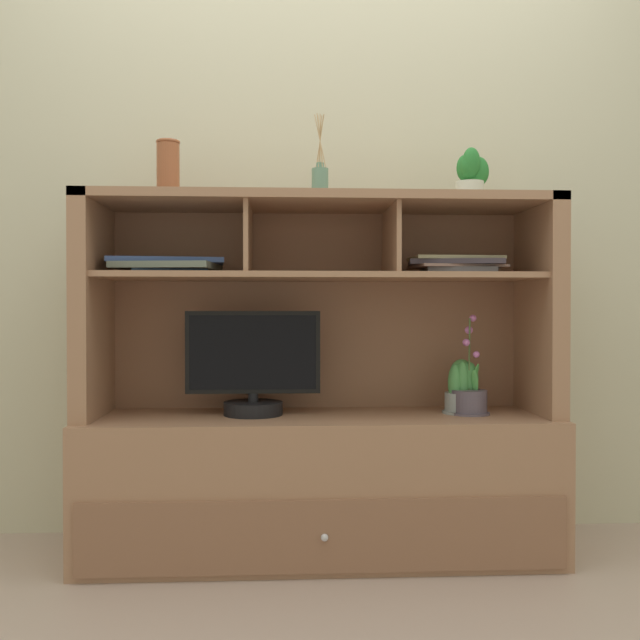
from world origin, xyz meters
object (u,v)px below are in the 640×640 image
Objects in this scene: potted_orchid at (469,400)px; ceramic_vase at (168,169)px; magazine_stack_centre at (456,265)px; potted_succulent at (470,176)px; tv_monitor at (253,369)px; diffuser_bottle at (320,181)px; media_console at (320,445)px; magazine_stack_left at (168,265)px; potted_fern at (462,389)px.

ceramic_vase is at bearing 178.18° from potted_orchid.
potted_succulent is at bearing -17.46° from magazine_stack_centre.
ceramic_vase reaches higher than potted_succulent.
potted_succulent is (0.76, -0.00, 0.68)m from tv_monitor.
potted_succulent is 1.06m from ceramic_vase.
potted_succulent reaches higher than tv_monitor.
diffuser_bottle is (-0.48, -0.01, 0.29)m from magazine_stack_centre.
media_console is 3.98× the size of magazine_stack_left.
diffuser_bottle reaches higher than media_console.
magazine_stack_left reaches higher than potted_fern.
potted_orchid is 0.05m from potted_fern.
ceramic_vase is at bearing 179.54° from potted_fern.
diffuser_bottle is at bearing -90.00° from media_console.
media_console is 1.10m from ceramic_vase.
diffuser_bottle is (0.53, -0.00, 0.30)m from magazine_stack_left.
diffuser_bottle is (0.23, -0.00, 0.66)m from tv_monitor.
diffuser_bottle reaches higher than magazine_stack_left.
magazine_stack_left is (-1.03, -0.01, 0.44)m from potted_fern.
potted_orchid is 0.48m from magazine_stack_centre.
magazine_stack_left is at bearing -179.45° from tv_monitor.
media_console reaches higher than magazine_stack_centre.
potted_fern is (0.50, -0.00, 0.19)m from media_console.
magazine_stack_left is (-0.29, -0.00, 0.36)m from tv_monitor.
potted_succulent is at bearing -0.36° from tv_monitor.
ceramic_vase reaches higher than potted_orchid.
potted_fern is (0.74, 0.00, -0.07)m from tv_monitor.
magazine_stack_centre reaches higher than tv_monitor.
magazine_stack_centre is (1.01, 0.01, 0.00)m from magazine_stack_left.
potted_succulent is at bearing -0.11° from magazine_stack_left.
tv_monitor is 1.60× the size of diffuser_bottle.
potted_succulent is (0.05, -0.01, 0.31)m from magazine_stack_centre.
magazine_stack_centre is at bearing 164.53° from potted_fern.
magazine_stack_centre is 1.96× the size of potted_succulent.
potted_orchid is 0.86× the size of magazine_stack_left.
ceramic_vase is (-1.03, 0.01, 0.77)m from potted_fern.
magazine_stack_left is 1.17× the size of magazine_stack_centre.
magazine_stack_centre is at bearing 1.63° from diffuser_bottle.
potted_orchid is at bearing -50.33° from potted_fern.
potted_fern is at bearing -15.47° from magazine_stack_centre.
potted_succulent reaches higher than magazine_stack_centre.
media_console reaches higher than magazine_stack_left.
potted_orchid is 1.84× the size of potted_fern.
magazine_stack_left is 1.01m from magazine_stack_centre.
potted_fern is (-0.02, 0.03, 0.03)m from potted_orchid.
magazine_stack_left is at bearing -92.46° from ceramic_vase.
potted_fern is at bearing 0.38° from magazine_stack_left.
potted_fern is 0.44m from magazine_stack_centre.
media_console is at bearing 1.04° from magazine_stack_left.
tv_monitor is at bearing 0.55° from magazine_stack_left.
magazine_stack_left is 0.60m from diffuser_bottle.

